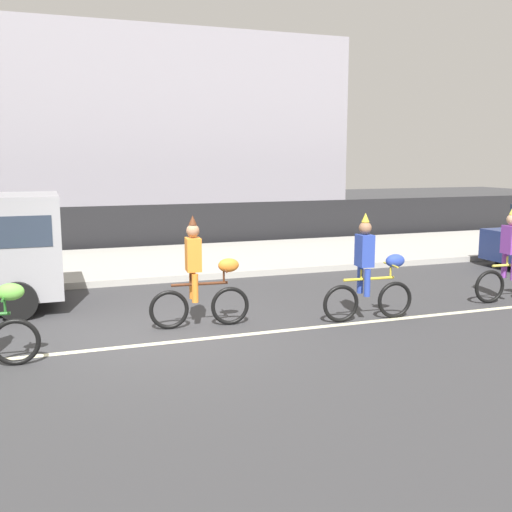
{
  "coord_description": "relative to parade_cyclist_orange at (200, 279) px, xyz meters",
  "views": [
    {
      "loc": [
        -1.75,
        -9.46,
        2.86
      ],
      "look_at": [
        2.05,
        1.2,
        1.0
      ],
      "focal_mm": 42.0,
      "sensor_mm": 36.0,
      "label": 1
    }
  ],
  "objects": [
    {
      "name": "ground_plane",
      "position": [
        -0.69,
        -0.2,
        -0.84
      ],
      "size": [
        80.0,
        80.0,
        0.0
      ],
      "primitive_type": "plane",
      "color": "#38383A"
    },
    {
      "name": "parade_cyclist_orange",
      "position": [
        0.0,
        0.0,
        0.0
      ],
      "size": [
        1.72,
        0.5,
        1.92
      ],
      "color": "black",
      "rests_on": "ground"
    },
    {
      "name": "road_centre_line",
      "position": [
        -0.69,
        -0.7,
        -0.84
      ],
      "size": [
        36.0,
        0.14,
        0.01
      ],
      "primitive_type": "cube",
      "color": "beige",
      "rests_on": "ground"
    },
    {
      "name": "parade_cyclist_cobalt",
      "position": [
        2.93,
        -0.58,
        0.0
      ],
      "size": [
        1.72,
        0.5,
        1.92
      ],
      "color": "black",
      "rests_on": "ground"
    },
    {
      "name": "sidewalk_curb",
      "position": [
        -0.69,
        6.3,
        -0.77
      ],
      "size": [
        60.0,
        5.0,
        0.15
      ],
      "primitive_type": "cube",
      "color": "#ADAAA3",
      "rests_on": "ground"
    },
    {
      "name": "building_backdrop",
      "position": [
        -3.93,
        17.8,
        3.1
      ],
      "size": [
        28.0,
        8.0,
        7.89
      ],
      "primitive_type": "cube",
      "color": "#99939E",
      "rests_on": "ground"
    },
    {
      "name": "fence_line",
      "position": [
        -0.69,
        9.2,
        -0.14
      ],
      "size": [
        40.0,
        0.08,
        1.4
      ],
      "primitive_type": "cube",
      "color": "black",
      "rests_on": "ground"
    }
  ]
}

